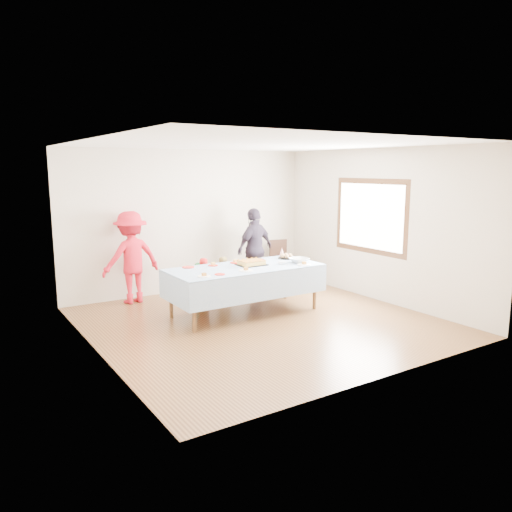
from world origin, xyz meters
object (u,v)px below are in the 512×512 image
(adult_left, at_px, (131,257))
(dining_chair, at_px, (280,259))
(party_table, at_px, (245,270))
(birthday_cake, at_px, (252,263))

(adult_left, bearing_deg, dining_chair, 170.85)
(party_table, height_order, birthday_cake, birthday_cake)
(birthday_cake, height_order, adult_left, adult_left)
(party_table, xyz_separation_m, dining_chair, (1.79, 1.52, -0.23))
(party_table, distance_m, adult_left, 2.12)
(birthday_cake, distance_m, adult_left, 2.19)
(party_table, bearing_deg, adult_left, 128.37)
(party_table, xyz_separation_m, birthday_cake, (0.16, 0.06, 0.09))
(birthday_cake, relative_size, adult_left, 0.28)
(adult_left, bearing_deg, party_table, 121.80)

